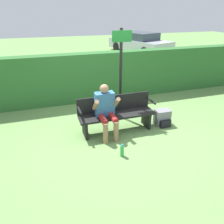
{
  "coord_description": "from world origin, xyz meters",
  "views": [
    {
      "loc": [
        -1.49,
        -4.23,
        2.61
      ],
      "look_at": [
        -0.15,
        -0.1,
        0.56
      ],
      "focal_mm": 35.0,
      "sensor_mm": 36.0,
      "label": 1
    }
  ],
  "objects": [
    {
      "name": "signpost",
      "position": [
        0.32,
        0.66,
        1.31
      ],
      "size": [
        0.47,
        0.09,
        2.23
      ],
      "color": "black",
      "rests_on": "ground"
    },
    {
      "name": "hedge_back",
      "position": [
        0.0,
        2.13,
        0.73
      ],
      "size": [
        12.0,
        0.42,
        1.45
      ],
      "color": "#2D662D",
      "rests_on": "ground"
    },
    {
      "name": "water_bottle",
      "position": [
        -0.22,
        -0.96,
        0.12
      ],
      "size": [
        0.07,
        0.07,
        0.26
      ],
      "color": "green",
      "rests_on": "ground"
    },
    {
      "name": "ground_plane",
      "position": [
        0.0,
        0.0,
        0.0
      ],
      "size": [
        40.0,
        40.0,
        0.0
      ],
      "primitive_type": "plane",
      "color": "#668E4C"
    },
    {
      "name": "backpack",
      "position": [
        1.17,
        -0.06,
        0.18
      ],
      "size": [
        0.36,
        0.34,
        0.39
      ],
      "color": "slate",
      "rests_on": "ground"
    },
    {
      "name": "parked_car",
      "position": [
        4.83,
        9.38,
        0.6
      ],
      "size": [
        3.18,
        4.67,
        1.25
      ],
      "rotation": [
        0.0,
        0.0,
        1.91
      ],
      "color": "#B7BCC6",
      "rests_on": "ground"
    },
    {
      "name": "park_bench",
      "position": [
        0.0,
        0.06,
        0.43
      ],
      "size": [
        1.75,
        0.46,
        0.82
      ],
      "color": "black",
      "rests_on": "ground"
    },
    {
      "name": "person_seated",
      "position": [
        -0.28,
        -0.06,
        0.64
      ],
      "size": [
        0.56,
        0.63,
        1.16
      ],
      "color": "#336699",
      "rests_on": "ground"
    }
  ]
}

